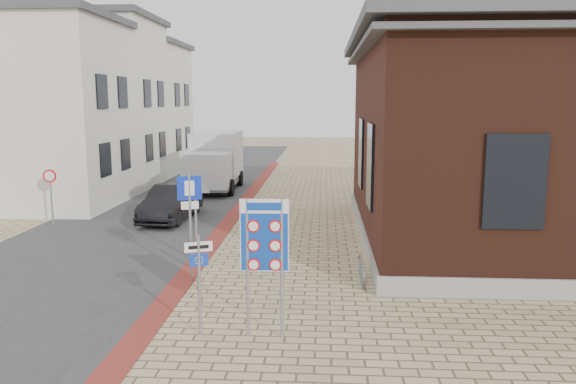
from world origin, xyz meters
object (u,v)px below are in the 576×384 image
(parking_sign, at_px, (190,206))
(bollard, at_px, (191,253))
(border_sign, at_px, (264,239))
(essen_sign, at_px, (199,271))
(sedan, at_px, (171,203))
(box_truck, at_px, (215,161))

(parking_sign, relative_size, bollard, 3.04)
(border_sign, height_order, parking_sign, parking_sign)
(essen_sign, height_order, bollard, essen_sign)
(sedan, bearing_deg, box_truck, 90.91)
(sedan, xyz_separation_m, bollard, (2.29, -6.33, -0.22))
(sedan, xyz_separation_m, border_sign, (4.80, -10.72, 1.31))
(border_sign, xyz_separation_m, bollard, (-2.51, 4.39, -1.53))
(box_truck, bearing_deg, border_sign, -76.90)
(essen_sign, height_order, parking_sign, parking_sign)
(essen_sign, xyz_separation_m, bollard, (-1.21, 4.39, -0.85))
(essen_sign, distance_m, bollard, 4.63)
(border_sign, bearing_deg, box_truck, 102.05)
(border_sign, relative_size, bollard, 3.00)
(parking_sign, distance_m, bollard, 1.74)
(box_truck, height_order, essen_sign, box_truck)
(box_truck, xyz_separation_m, parking_sign, (2.22, -14.75, 0.41))
(border_sign, bearing_deg, parking_sign, 121.46)
(sedan, distance_m, essen_sign, 11.30)
(box_truck, xyz_separation_m, bollard, (2.01, -13.86, -1.08))
(sedan, relative_size, essen_sign, 2.04)
(parking_sign, height_order, bollard, parking_sign)
(sedan, distance_m, border_sign, 11.82)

